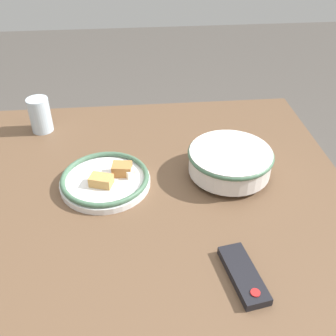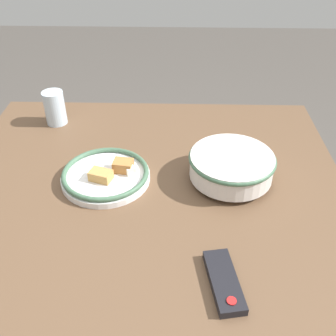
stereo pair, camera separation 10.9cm
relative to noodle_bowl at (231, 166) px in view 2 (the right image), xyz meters
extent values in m
cube|color=brown|center=(0.23, 0.06, -0.07)|extent=(1.11, 1.03, 0.04)
cylinder|color=brown|center=(-0.25, -0.39, -0.45)|extent=(0.06, 0.06, 0.73)
cylinder|color=brown|center=(0.72, -0.39, -0.45)|extent=(0.06, 0.06, 0.73)
cylinder|color=silver|center=(0.00, 0.00, -0.04)|extent=(0.10, 0.10, 0.01)
cylinder|color=silver|center=(0.00, 0.00, 0.00)|extent=(0.23, 0.23, 0.07)
cylinder|color=#C67A33|center=(0.00, 0.00, -0.01)|extent=(0.21, 0.21, 0.06)
torus|color=#42664C|center=(0.00, 0.00, 0.02)|extent=(0.24, 0.24, 0.01)
cylinder|color=white|center=(0.35, 0.01, -0.04)|extent=(0.25, 0.25, 0.02)
torus|color=#42664C|center=(0.35, 0.01, -0.02)|extent=(0.24, 0.24, 0.01)
cube|color=silver|center=(0.28, 0.00, -0.02)|extent=(0.04, 0.05, 0.02)
cube|color=tan|center=(0.36, 0.03, -0.02)|extent=(0.07, 0.06, 0.03)
cube|color=#B2753D|center=(0.30, -0.01, -0.01)|extent=(0.06, 0.05, 0.03)
cube|color=black|center=(0.05, 0.36, -0.04)|extent=(0.08, 0.17, 0.02)
cylinder|color=red|center=(0.04, 0.41, -0.03)|extent=(0.02, 0.02, 0.00)
cylinder|color=silver|center=(0.57, -0.30, 0.01)|extent=(0.07, 0.07, 0.12)
camera|label=1|loc=(0.26, 0.88, 0.64)|focal=42.00mm
camera|label=2|loc=(0.15, 0.88, 0.64)|focal=42.00mm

